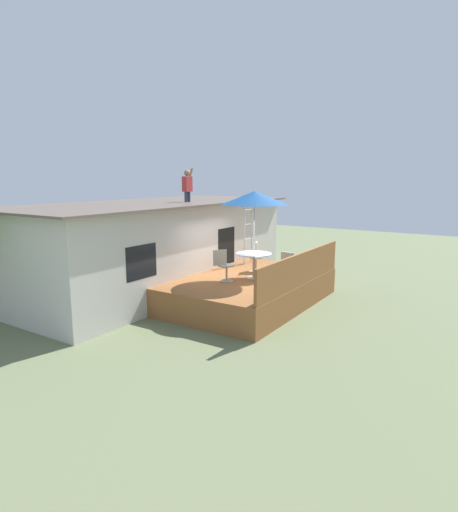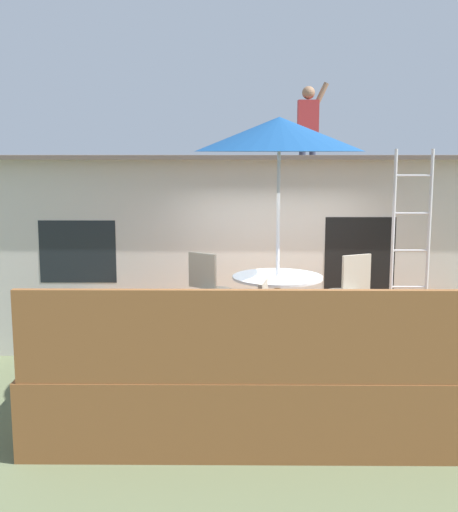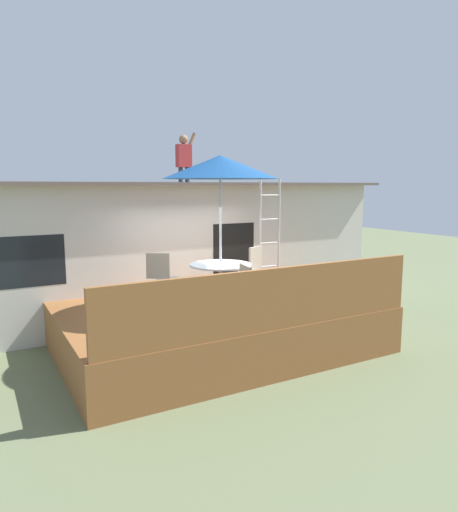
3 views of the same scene
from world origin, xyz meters
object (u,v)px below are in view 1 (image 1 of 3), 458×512
(patio_table, at_px, (254,259))
(patio_chair_left, at_px, (224,266))
(patio_chair_near, at_px, (283,268))
(patio_chair_right, at_px, (256,257))
(patio_umbrella, at_px, (254,198))
(person_figure, at_px, (187,183))
(step_ladder, at_px, (248,232))

(patio_table, bearing_deg, patio_chair_left, 146.77)
(patio_table, relative_size, patio_chair_near, 1.13)
(patio_chair_left, relative_size, patio_chair_right, 1.00)
(patio_umbrella, height_order, patio_chair_near, patio_umbrella)
(person_figure, xyz_separation_m, patio_chair_right, (0.23, -2.51, -2.27))
(step_ladder, relative_size, patio_chair_right, 2.39)
(patio_chair_left, distance_m, patio_chair_right, 1.67)
(patio_chair_right, distance_m, patio_chair_near, 1.81)
(patio_table, height_order, patio_chair_left, patio_chair_left)
(step_ladder, height_order, person_figure, person_figure)
(patio_table, xyz_separation_m, step_ladder, (1.87, 1.29, 0.51))
(patio_umbrella, xyz_separation_m, step_ladder, (1.87, 1.29, -1.25))
(patio_table, bearing_deg, patio_umbrella, 45.00)
(patio_chair_left, relative_size, patio_chair_near, 1.00)
(patio_umbrella, height_order, patio_chair_right, patio_umbrella)
(patio_umbrella, bearing_deg, patio_chair_left, 146.77)
(patio_umbrella, bearing_deg, patio_chair_right, 25.24)
(person_figure, height_order, patio_chair_right, person_figure)
(person_figure, bearing_deg, patio_table, -102.57)
(patio_umbrella, relative_size, person_figure, 2.29)
(patio_chair_near, bearing_deg, patio_chair_left, 31.49)
(patio_table, xyz_separation_m, patio_chair_near, (-0.19, -1.04, -0.13))
(patio_chair_right, height_order, patio_chair_near, same)
(patio_chair_near, bearing_deg, person_figure, -1.47)
(patio_chair_right, relative_size, patio_chair_near, 1.00)
(person_figure, height_order, patio_chair_near, person_figure)
(patio_table, distance_m, patio_chair_left, 0.95)
(patio_chair_right, bearing_deg, patio_chair_left, -28.73)
(patio_table, distance_m, patio_umbrella, 1.76)
(step_ladder, relative_size, patio_chair_near, 2.39)
(person_figure, bearing_deg, patio_umbrella, -102.57)
(patio_umbrella, bearing_deg, patio_table, -135.00)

